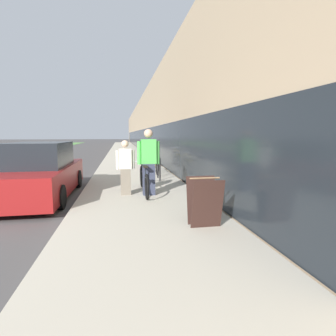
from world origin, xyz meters
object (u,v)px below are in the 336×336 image
(person_rider, at_px, (149,162))
(bike_rack_hoop, at_px, (159,166))
(cruiser_bike_middle, at_px, (148,159))
(parked_sedan_curbside, at_px, (41,173))
(sandwich_board_sign, at_px, (204,201))
(cruiser_bike_nearest, at_px, (156,165))
(tandem_bicycle, at_px, (144,180))
(person_bystander, at_px, (125,168))

(person_rider, distance_m, bike_rack_hoop, 2.62)
(cruiser_bike_middle, distance_m, parked_sedan_curbside, 6.79)
(parked_sedan_curbside, bearing_deg, person_rider, -15.11)
(cruiser_bike_middle, distance_m, sandwich_board_sign, 9.20)
(person_rider, bearing_deg, bike_rack_hoop, 75.46)
(cruiser_bike_nearest, relative_size, sandwich_board_sign, 1.99)
(sandwich_board_sign, bearing_deg, parked_sedan_curbside, 137.02)
(bike_rack_hoop, bearing_deg, sandwich_board_sign, -89.08)
(person_rider, xyz_separation_m, cruiser_bike_middle, (0.66, 6.52, -0.51))
(tandem_bicycle, xyz_separation_m, person_bystander, (-0.52, -0.16, 0.40))
(tandem_bicycle, xyz_separation_m, cruiser_bike_middle, (0.77, 6.22, 0.04))
(parked_sedan_curbside, bearing_deg, cruiser_bike_middle, 57.19)
(person_rider, bearing_deg, cruiser_bike_nearest, 79.77)
(person_bystander, xyz_separation_m, cruiser_bike_nearest, (1.35, 3.85, -0.39))
(bike_rack_hoop, xyz_separation_m, cruiser_bike_middle, (0.01, 4.01, -0.11))
(bike_rack_hoop, distance_m, sandwich_board_sign, 5.19)
(cruiser_bike_nearest, xyz_separation_m, parked_sedan_curbside, (-3.74, -3.17, 0.20))
(person_rider, height_order, cruiser_bike_nearest, person_rider)
(person_bystander, xyz_separation_m, sandwich_board_sign, (1.37, -2.82, -0.31))
(tandem_bicycle, bearing_deg, cruiser_bike_middle, 82.94)
(person_rider, xyz_separation_m, person_bystander, (-0.63, 0.14, -0.15))
(tandem_bicycle, bearing_deg, cruiser_bike_nearest, 77.30)
(person_bystander, bearing_deg, parked_sedan_curbside, 164.19)
(cruiser_bike_nearest, bearing_deg, bike_rack_hoop, -92.69)
(sandwich_board_sign, distance_m, parked_sedan_curbside, 5.13)
(sandwich_board_sign, xyz_separation_m, parked_sedan_curbside, (-3.75, 3.50, 0.12))
(person_rider, relative_size, person_bystander, 1.20)
(person_bystander, distance_m, parked_sedan_curbside, 2.49)
(person_rider, height_order, sandwich_board_sign, person_rider)
(cruiser_bike_middle, xyz_separation_m, sandwich_board_sign, (0.07, -9.20, 0.04))
(cruiser_bike_middle, bearing_deg, sandwich_board_sign, -89.54)
(person_rider, relative_size, cruiser_bike_nearest, 1.01)
(bike_rack_hoop, height_order, cruiser_bike_nearest, cruiser_bike_nearest)
(person_bystander, xyz_separation_m, cruiser_bike_middle, (1.29, 6.38, -0.35))
(tandem_bicycle, relative_size, cruiser_bike_nearest, 1.33)
(tandem_bicycle, height_order, cruiser_bike_middle, cruiser_bike_middle)
(bike_rack_hoop, xyz_separation_m, parked_sedan_curbside, (-3.67, -1.69, 0.06))
(cruiser_bike_nearest, distance_m, cruiser_bike_middle, 2.53)
(cruiser_bike_middle, bearing_deg, person_bystander, -101.44)
(person_rider, xyz_separation_m, cruiser_bike_nearest, (0.72, 3.99, -0.54))
(person_bystander, relative_size, bike_rack_hoop, 1.79)
(person_bystander, xyz_separation_m, parked_sedan_curbside, (-2.39, 0.68, -0.19))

